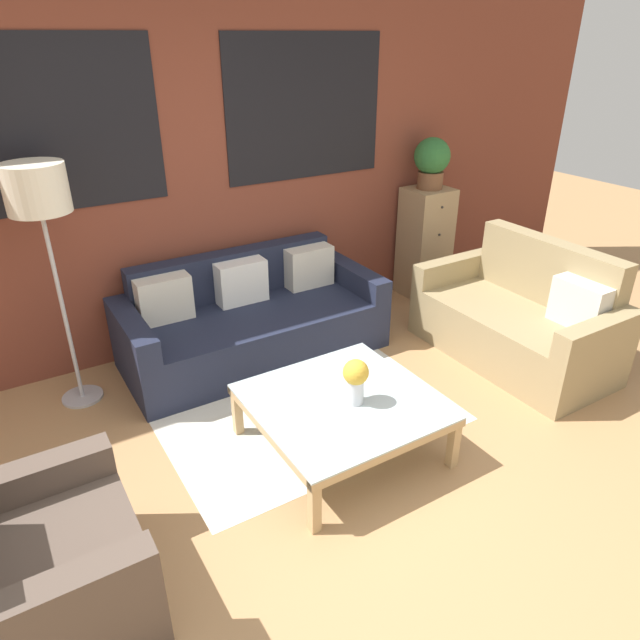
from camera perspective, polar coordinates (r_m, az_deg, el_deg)
name	(u,v)px	position (r m, az deg, el deg)	size (l,w,h in m)	color
ground_plane	(381,514)	(3.29, 6.10, -18.70)	(16.00, 16.00, 0.00)	#AD7F51
wall_back_brick	(195,170)	(4.56, -12.35, 14.46)	(8.40, 0.09, 2.80)	brown
rug	(293,400)	(4.10, -2.69, -7.98)	(1.91, 1.70, 0.00)	silver
couch_dark	(251,321)	(4.56, -6.88, -0.11)	(2.03, 0.88, 0.78)	#1E2338
settee_vintage	(519,321)	(4.74, 19.29, -0.12)	(0.80, 1.54, 0.92)	#99845B
armchair_corner	(35,573)	(2.92, -26.59, -21.66)	(0.80, 0.87, 0.84)	brown
coffee_table	(341,407)	(3.49, 2.16, -8.64)	(1.04, 1.04, 0.36)	silver
floor_lamp	(39,200)	(3.90, -26.32, 10.68)	(0.37, 0.37, 1.65)	#B2B2B7
drawer_cabinet	(425,242)	(5.65, 10.42, 7.63)	(0.41, 0.39, 1.05)	tan
potted_plant	(432,161)	(5.45, 11.11, 15.36)	(0.33, 0.33, 0.46)	brown
flower_vase	(356,378)	(3.35, 3.58, -5.82)	(0.15, 0.15, 0.29)	silver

